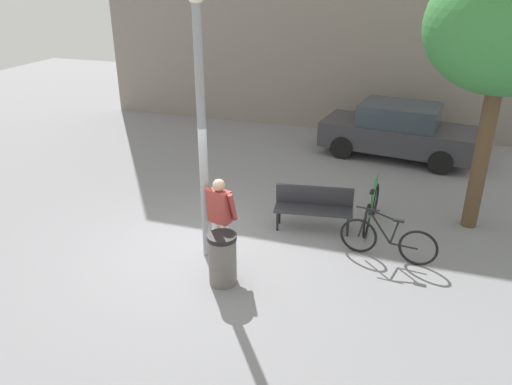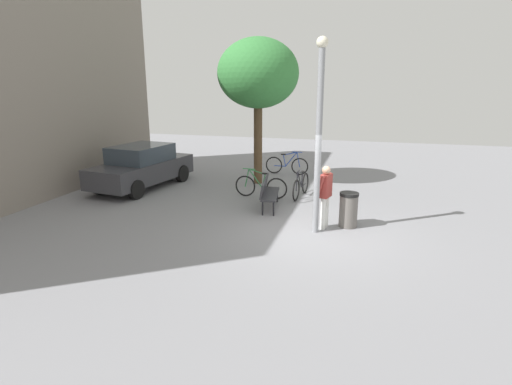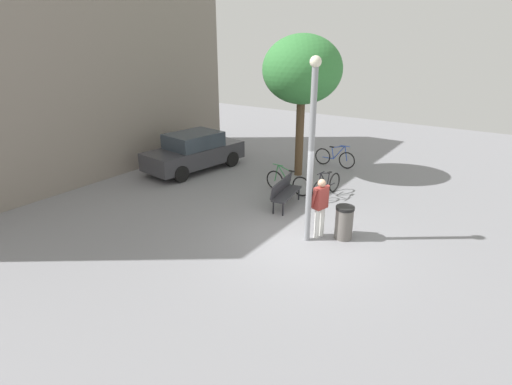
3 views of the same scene
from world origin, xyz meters
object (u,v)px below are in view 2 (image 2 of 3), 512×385
object	(u,v)px
parked_car_charcoal	(142,167)
plaza_tree	(258,74)
bicycle_blue	(287,165)
person_by_lamppost	(325,193)
bicycle_black	(301,186)
park_bench	(268,191)
trash_bin	(348,210)
lamppost	(319,129)
bicycle_green	(261,186)

from	to	relation	value
parked_car_charcoal	plaza_tree	bearing A→B (deg)	-64.70
bicycle_blue	parked_car_charcoal	distance (m)	5.91
person_by_lamppost	bicycle_black	bearing A→B (deg)	21.34
person_by_lamppost	park_bench	world-z (taller)	person_by_lamppost
park_bench	trash_bin	size ratio (longest dim) A/B	1.77
lamppost	trash_bin	distance (m)	2.39
trash_bin	person_by_lamppost	bearing A→B (deg)	115.04
person_by_lamppost	bicycle_green	xyz separation A→B (m)	(2.43, 2.40, -0.58)
bicycle_black	trash_bin	bearing A→B (deg)	-146.43
bicycle_green	bicycle_black	bearing A→B (deg)	-70.99
bicycle_blue	bicycle_black	xyz separation A→B (m)	(-3.40, -1.18, 0.00)
trash_bin	lamppost	bearing A→B (deg)	129.29
park_bench	parked_car_charcoal	world-z (taller)	parked_car_charcoal
lamppost	plaza_tree	xyz separation A→B (m)	(4.78, 2.87, 1.37)
bicycle_black	parked_car_charcoal	size ratio (longest dim) A/B	0.41
plaza_tree	parked_car_charcoal	world-z (taller)	plaza_tree
plaza_tree	bicycle_black	xyz separation A→B (m)	(-1.55, -1.92, -3.63)
bicycle_blue	parked_car_charcoal	size ratio (longest dim) A/B	0.41
bicycle_blue	trash_bin	bearing A→B (deg)	-154.18
bicycle_blue	parked_car_charcoal	world-z (taller)	parked_car_charcoal
parked_car_charcoal	park_bench	bearing A→B (deg)	-104.32
plaza_tree	trash_bin	size ratio (longest dim) A/B	5.67
plaza_tree	parked_car_charcoal	xyz separation A→B (m)	(-1.83, 3.87, -3.24)
park_bench	bicycle_blue	distance (m)	4.98
parked_car_charcoal	trash_bin	world-z (taller)	parked_car_charcoal
park_bench	plaza_tree	size ratio (longest dim) A/B	0.31
parked_car_charcoal	person_by_lamppost	bearing A→B (deg)	-110.59
park_bench	parked_car_charcoal	bearing A→B (deg)	75.68
lamppost	trash_bin	bearing A→B (deg)	-50.71
plaza_tree	bicycle_green	distance (m)	4.19
lamppost	bicycle_blue	bearing A→B (deg)	17.74
bicycle_blue	trash_bin	xyz separation A→B (m)	(-5.99, -2.90, 0.09)
bicycle_blue	bicycle_black	world-z (taller)	same
park_bench	trash_bin	xyz separation A→B (m)	(-1.03, -2.47, -0.07)
trash_bin	park_bench	bearing A→B (deg)	67.36
plaza_tree	bicycle_green	xyz separation A→B (m)	(-1.99, -0.65, -3.63)
plaza_tree	parked_car_charcoal	distance (m)	5.37
bicycle_blue	bicycle_black	bearing A→B (deg)	-160.90
plaza_tree	trash_bin	bearing A→B (deg)	-138.67
park_bench	plaza_tree	distance (m)	4.81
park_bench	bicycle_black	bearing A→B (deg)	-25.49
plaza_tree	bicycle_black	world-z (taller)	plaza_tree
person_by_lamppost	bicycle_black	xyz separation A→B (m)	(2.87, 1.12, -0.58)
lamppost	bicycle_blue	distance (m)	7.31
person_by_lamppost	bicycle_green	bearing A→B (deg)	44.57
park_bench	plaza_tree	bearing A→B (deg)	20.70
plaza_tree	person_by_lamppost	bearing A→B (deg)	-145.45
bicycle_black	parked_car_charcoal	bearing A→B (deg)	92.75
lamppost	bicycle_black	bearing A→B (deg)	16.28
lamppost	park_bench	bearing A→B (deg)	45.41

